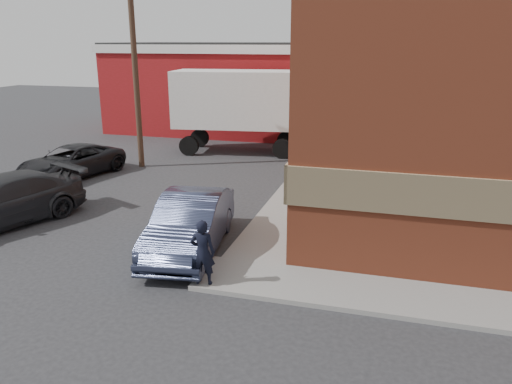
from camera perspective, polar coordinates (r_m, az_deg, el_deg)
The scene contains 9 objects.
ground at distance 13.62m, azimuth -2.79°, elevation -8.03°, with size 90.00×90.00×0.00m, color #28282B.
sidewalk_west at distance 21.72m, azimuth 6.25°, elevation 1.68°, with size 1.80×18.00×0.12m, color gray.
warehouse at distance 33.35m, azimuth -1.76°, elevation 11.92°, with size 16.30×8.30×5.60m.
utility_pole at distance 23.68m, azimuth -13.68°, elevation 14.08°, with size 2.00×0.26×9.00m.
man at distance 11.98m, azimuth -6.13°, elevation -6.87°, with size 0.59×0.39×1.62m, color black.
sedan at distance 14.21m, azimuth -7.54°, elevation -3.57°, with size 1.70×4.87×1.60m, color #333955.
suv_a at distance 23.22m, azimuth -20.41°, elevation 3.27°, with size 2.24×4.86×1.35m, color black.
suv_b at distance 17.99m, azimuth -27.20°, elevation -0.98°, with size 2.21×5.43×1.58m, color #28292B.
box_truck at distance 26.25m, azimuth -0.20°, elevation 9.76°, with size 8.87×3.65×4.25m.
Camera 1 is at (3.98, -11.69, 5.76)m, focal length 35.00 mm.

